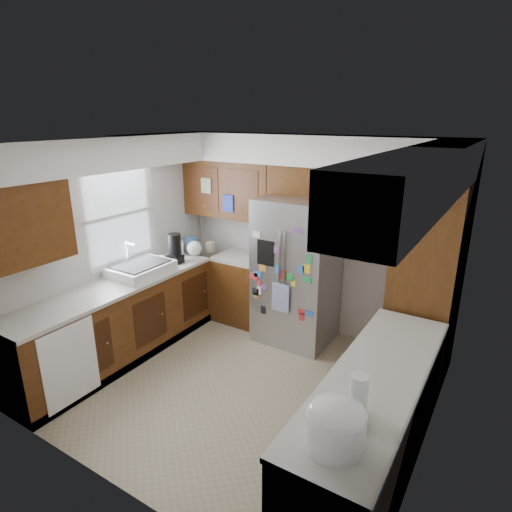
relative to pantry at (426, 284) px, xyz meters
The scene contains 12 objects.
floor 2.17m from the pantry, 142.52° to the right, with size 3.60×3.60×0.00m, color tan.
room_shell 1.94m from the pantry, 153.92° to the right, with size 3.64×3.24×2.52m.
left_counter_run 3.14m from the pantry, 158.56° to the right, with size 1.36×3.20×0.92m.
right_counter_run 1.75m from the pantry, 90.00° to the right, with size 0.63×2.25×0.92m.
pantry is the anchor object (origin of this frame).
fridge 1.51m from the pantry, behind, with size 0.90×0.79×1.80m.
bridge_cabinet 1.77m from the pantry, 169.43° to the left, with size 0.96×0.34×0.35m, color #45270D.
fridge_top_items 2.00m from the pantry, behind, with size 0.57×0.33×0.27m.
sink_assembly 3.18m from the pantry, 160.64° to the right, with size 0.52×0.70×0.37m.
left_counter_clutter 2.98m from the pantry, behind, with size 0.38×0.83×0.38m.
rice_cooker 2.45m from the pantry, 90.01° to the right, with size 0.35×0.34×0.30m.
paper_towel 2.10m from the pantry, 89.73° to the right, with size 0.12×0.12×0.27m, color white.
Camera 1 is at (2.16, -3.21, 2.71)m, focal length 30.00 mm.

